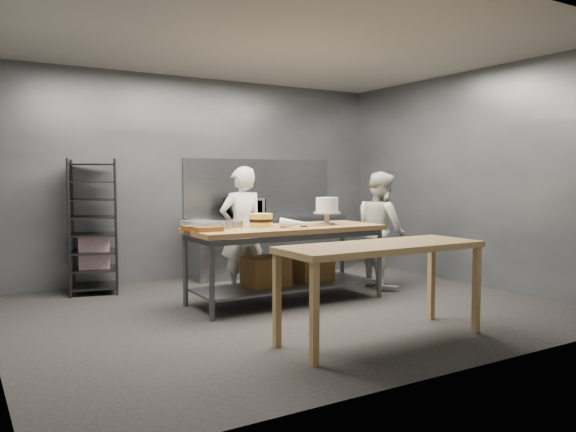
# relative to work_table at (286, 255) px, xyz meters

# --- Properties ---
(ground) EXTENTS (6.00, 6.00, 0.00)m
(ground) POSITION_rel_work_table_xyz_m (-0.20, -0.33, -0.57)
(ground) COLOR black
(ground) RESTS_ON ground
(back_wall) EXTENTS (6.00, 0.04, 3.00)m
(back_wall) POSITION_rel_work_table_xyz_m (-0.20, 2.17, 0.93)
(back_wall) COLOR #4C4F54
(back_wall) RESTS_ON ground
(work_table) EXTENTS (2.40, 0.90, 0.92)m
(work_table) POSITION_rel_work_table_xyz_m (0.00, 0.00, 0.00)
(work_table) COLOR brown
(work_table) RESTS_ON ground
(near_counter) EXTENTS (2.00, 0.70, 0.90)m
(near_counter) POSITION_rel_work_table_xyz_m (-0.06, -1.84, 0.24)
(near_counter) COLOR olive
(near_counter) RESTS_ON ground
(back_counter) EXTENTS (2.60, 0.60, 0.90)m
(back_counter) POSITION_rel_work_table_xyz_m (0.80, 1.85, -0.12)
(back_counter) COLOR slate
(back_counter) RESTS_ON ground
(splashback_panel) EXTENTS (2.60, 0.02, 0.90)m
(splashback_panel) POSITION_rel_work_table_xyz_m (0.80, 2.15, 0.78)
(splashback_panel) COLOR slate
(splashback_panel) RESTS_ON back_counter
(speed_rack) EXTENTS (0.74, 0.78, 1.75)m
(speed_rack) POSITION_rel_work_table_xyz_m (-1.88, 1.77, 0.28)
(speed_rack) COLOR black
(speed_rack) RESTS_ON ground
(chef_behind) EXTENTS (0.60, 0.40, 1.65)m
(chef_behind) POSITION_rel_work_table_xyz_m (-0.26, 0.68, 0.25)
(chef_behind) COLOR white
(chef_behind) RESTS_ON ground
(chef_right) EXTENTS (0.73, 0.87, 1.59)m
(chef_right) POSITION_rel_work_table_xyz_m (1.59, 0.11, 0.22)
(chef_right) COLOR silver
(chef_right) RESTS_ON ground
(microwave) EXTENTS (0.54, 0.37, 0.30)m
(microwave) POSITION_rel_work_table_xyz_m (0.37, 1.85, 0.48)
(microwave) COLOR black
(microwave) RESTS_ON back_counter
(frosted_cake_stand) EXTENTS (0.34, 0.34, 0.34)m
(frosted_cake_stand) POSITION_rel_work_table_xyz_m (0.57, -0.06, 0.57)
(frosted_cake_stand) COLOR tan
(frosted_cake_stand) RESTS_ON work_table
(layer_cake) EXTENTS (0.28, 0.28, 0.16)m
(layer_cake) POSITION_rel_work_table_xyz_m (-0.31, 0.07, 0.43)
(layer_cake) COLOR gold
(layer_cake) RESTS_ON work_table
(cake_pans) EXTENTS (0.60, 0.35, 0.07)m
(cake_pans) POSITION_rel_work_table_xyz_m (-0.78, 0.18, 0.39)
(cake_pans) COLOR gray
(cake_pans) RESTS_ON work_table
(piping_bag) EXTENTS (0.34, 0.37, 0.12)m
(piping_bag) POSITION_rel_work_table_xyz_m (-0.03, -0.29, 0.41)
(piping_bag) COLOR silver
(piping_bag) RESTS_ON work_table
(offset_spatula) EXTENTS (0.36, 0.02, 0.02)m
(offset_spatula) POSITION_rel_work_table_xyz_m (0.23, -0.19, 0.35)
(offset_spatula) COLOR slate
(offset_spatula) RESTS_ON work_table
(pastry_clamshells) EXTENTS (0.36, 0.44, 0.11)m
(pastry_clamshells) POSITION_rel_work_table_xyz_m (-1.08, 0.02, 0.40)
(pastry_clamshells) COLOR #8E5D1C
(pastry_clamshells) RESTS_ON work_table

